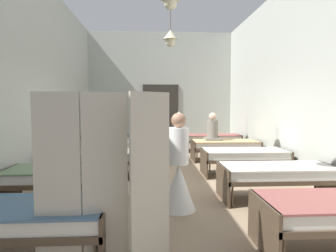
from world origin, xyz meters
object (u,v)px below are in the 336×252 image
object	(u,v)px
bed_right_row_4	(212,138)
bed_left_row_0	(15,218)
potted_plant	(159,126)
bed_left_row_4	(111,139)
bed_right_row_1	(278,173)
bed_right_row_2	(244,156)
nurse_near_aisle	(179,175)
patient_seated_primary	(104,138)
privacy_screen	(105,184)
bed_left_row_2	(89,157)
bed_right_row_3	(225,145)
bed_left_row_3	(102,146)
patient_seated_secondary	(212,130)
bed_left_row_1	(66,176)

from	to	relation	value
bed_right_row_4	bed_left_row_0	bearing A→B (deg)	-116.76
bed_left_row_0	potted_plant	distance (m)	7.78
bed_right_row_4	bed_left_row_4	bearing A→B (deg)	180.00
bed_right_row_1	potted_plant	world-z (taller)	potted_plant
bed_right_row_2	nurse_near_aisle	size ratio (longest dim) A/B	1.28
patient_seated_primary	privacy_screen	distance (m)	3.76
bed_left_row_0	bed_right_row_1	bearing A→B (deg)	26.37
bed_right_row_4	privacy_screen	xyz separation A→B (m)	(-2.55, -7.22, 0.41)
bed_left_row_2	bed_right_row_2	size ratio (longest dim) A/B	1.00
bed_left_row_0	privacy_screen	bearing A→B (deg)	-16.61
bed_left_row_4	privacy_screen	xyz separation A→B (m)	(0.95, -7.22, 0.41)
bed_right_row_2	bed_right_row_3	distance (m)	1.73
bed_left_row_3	patient_seated_secondary	size ratio (longest dim) A/B	2.37
bed_left_row_3	patient_seated_secondary	bearing A→B (deg)	1.80
bed_left_row_2	patient_seated_secondary	xyz separation A→B (m)	(3.15, 1.83, 0.43)
bed_left_row_4	patient_seated_primary	xyz separation A→B (m)	(0.35, -3.51, 0.43)
potted_plant	bed_left_row_1	bearing A→B (deg)	-105.88
bed_right_row_1	privacy_screen	world-z (taller)	privacy_screen
bed_left_row_0	bed_left_row_1	bearing A→B (deg)	90.00
bed_right_row_1	privacy_screen	size ratio (longest dim) A/B	1.12
bed_right_row_3	patient_seated_primary	bearing A→B (deg)	-150.55
bed_left_row_0	bed_right_row_4	size ratio (longest dim) A/B	1.00
patient_seated_secondary	bed_left_row_3	bearing A→B (deg)	-178.20
bed_left_row_2	privacy_screen	world-z (taller)	privacy_screen
bed_left_row_2	bed_right_row_2	world-z (taller)	same
bed_left_row_3	bed_left_row_2	bearing A→B (deg)	-90.00
bed_left_row_1	bed_left_row_0	bearing A→B (deg)	-90.00
bed_left_row_1	bed_right_row_1	distance (m)	3.50
bed_left_row_3	bed_right_row_3	world-z (taller)	same
bed_left_row_3	potted_plant	size ratio (longest dim) A/B	1.45
bed_left_row_2	bed_left_row_3	bearing A→B (deg)	90.00
bed_right_row_4	potted_plant	distance (m)	1.99
bed_left_row_1	patient_seated_secondary	bearing A→B (deg)	48.58
bed_right_row_2	bed_right_row_3	xyz separation A→B (m)	(0.00, 1.73, 0.00)
bed_left_row_1	nurse_near_aisle	world-z (taller)	nurse_near_aisle
nurse_near_aisle	patient_seated_primary	bearing A→B (deg)	-116.39
patient_seated_secondary	nurse_near_aisle	bearing A→B (deg)	-108.90
bed_right_row_3	potted_plant	distance (m)	3.03
bed_left_row_2	bed_right_row_4	xyz separation A→B (m)	(3.50, 3.47, 0.00)
patient_seated_primary	patient_seated_secondary	world-z (taller)	same
bed_right_row_1	privacy_screen	xyz separation A→B (m)	(-2.55, -2.02, 0.41)
bed_right_row_1	bed_left_row_2	world-z (taller)	same
bed_left_row_1	bed_right_row_2	bearing A→B (deg)	26.37
bed_right_row_1	bed_left_row_4	world-z (taller)	same
bed_right_row_1	bed_right_row_2	size ratio (longest dim) A/B	1.00
bed_left_row_1	potted_plant	world-z (taller)	potted_plant
bed_left_row_1	bed_left_row_4	xyz separation A→B (m)	(0.00, 5.20, 0.00)
bed_right_row_1	bed_right_row_4	bearing A→B (deg)	90.00
bed_right_row_3	patient_seated_secondary	xyz separation A→B (m)	(-0.35, 0.10, 0.43)
bed_left_row_0	bed_right_row_2	bearing A→B (deg)	44.76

